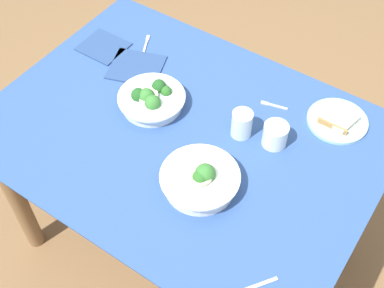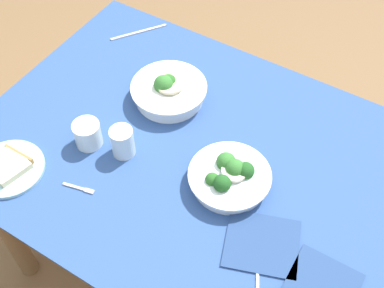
{
  "view_description": "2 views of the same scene",
  "coord_description": "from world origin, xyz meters",
  "px_view_note": "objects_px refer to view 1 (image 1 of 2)",
  "views": [
    {
      "loc": [
        0.66,
        -0.91,
        2.07
      ],
      "look_at": [
        0.06,
        -0.03,
        0.76
      ],
      "focal_mm": 47.98,
      "sensor_mm": 36.0,
      "label": 1
    },
    {
      "loc": [
        -0.48,
        0.77,
        1.94
      ],
      "look_at": [
        0.0,
        -0.02,
        0.76
      ],
      "focal_mm": 46.46,
      "sensor_mm": 36.0,
      "label": 2
    }
  ],
  "objects_px": {
    "bread_side_plate": "(337,120)",
    "napkin_folded_lower": "(136,67)",
    "water_glass_side": "(242,124)",
    "napkin_folded_upper": "(103,47)",
    "water_glass_center": "(275,135)",
    "broccoli_bowl_near": "(200,180)",
    "fork_by_near_bowl": "(146,43)",
    "fork_by_far_bowl": "(273,105)",
    "broccoli_bowl_far": "(151,99)"
  },
  "relations": [
    {
      "from": "broccoli_bowl_far",
      "to": "water_glass_side",
      "type": "bearing_deg",
      "value": 11.47
    },
    {
      "from": "fork_by_far_bowl",
      "to": "napkin_folded_upper",
      "type": "relative_size",
      "value": 0.57
    },
    {
      "from": "broccoli_bowl_near",
      "to": "fork_by_far_bowl",
      "type": "height_order",
      "value": "broccoli_bowl_near"
    },
    {
      "from": "napkin_folded_upper",
      "to": "broccoli_bowl_far",
      "type": "bearing_deg",
      "value": -22.64
    },
    {
      "from": "water_glass_side",
      "to": "napkin_folded_lower",
      "type": "relative_size",
      "value": 0.5
    },
    {
      "from": "broccoli_bowl_near",
      "to": "fork_by_far_bowl",
      "type": "distance_m",
      "value": 0.43
    },
    {
      "from": "water_glass_side",
      "to": "napkin_folded_lower",
      "type": "xyz_separation_m",
      "value": [
        -0.49,
        0.06,
        -0.05
      ]
    },
    {
      "from": "broccoli_bowl_near",
      "to": "water_glass_center",
      "type": "bearing_deg",
      "value": 69.55
    },
    {
      "from": "water_glass_center",
      "to": "fork_by_near_bowl",
      "type": "bearing_deg",
      "value": 165.99
    },
    {
      "from": "bread_side_plate",
      "to": "water_glass_center",
      "type": "bearing_deg",
      "value": -123.88
    },
    {
      "from": "broccoli_bowl_near",
      "to": "fork_by_far_bowl",
      "type": "xyz_separation_m",
      "value": [
        0.02,
        0.43,
        -0.03
      ]
    },
    {
      "from": "water_glass_center",
      "to": "napkin_folded_upper",
      "type": "bearing_deg",
      "value": 176.14
    },
    {
      "from": "fork_by_far_bowl",
      "to": "fork_by_near_bowl",
      "type": "relative_size",
      "value": 0.97
    },
    {
      "from": "fork_by_near_bowl",
      "to": "broccoli_bowl_far",
      "type": "bearing_deg",
      "value": -165.77
    },
    {
      "from": "water_glass_side",
      "to": "napkin_folded_upper",
      "type": "distance_m",
      "value": 0.68
    },
    {
      "from": "water_glass_side",
      "to": "fork_by_near_bowl",
      "type": "distance_m",
      "value": 0.58
    },
    {
      "from": "water_glass_center",
      "to": "water_glass_side",
      "type": "xyz_separation_m",
      "value": [
        -0.11,
        -0.03,
        0.01
      ]
    },
    {
      "from": "fork_by_near_bowl",
      "to": "fork_by_far_bowl",
      "type": "bearing_deg",
      "value": -118.18
    },
    {
      "from": "water_glass_center",
      "to": "napkin_folded_lower",
      "type": "relative_size",
      "value": 0.43
    },
    {
      "from": "fork_by_far_bowl",
      "to": "napkin_folded_lower",
      "type": "xyz_separation_m",
      "value": [
        -0.52,
        -0.12,
        0.0
      ]
    },
    {
      "from": "bread_side_plate",
      "to": "water_glass_side",
      "type": "bearing_deg",
      "value": -137.32
    },
    {
      "from": "broccoli_bowl_far",
      "to": "napkin_folded_lower",
      "type": "relative_size",
      "value": 1.23
    },
    {
      "from": "water_glass_side",
      "to": "fork_by_far_bowl",
      "type": "relative_size",
      "value": 1.01
    },
    {
      "from": "fork_by_near_bowl",
      "to": "bread_side_plate",
      "type": "bearing_deg",
      "value": -113.76
    },
    {
      "from": "broccoli_bowl_near",
      "to": "bread_side_plate",
      "type": "relative_size",
      "value": 1.19
    },
    {
      "from": "water_glass_center",
      "to": "fork_by_near_bowl",
      "type": "relative_size",
      "value": 0.83
    },
    {
      "from": "napkin_folded_lower",
      "to": "fork_by_near_bowl",
      "type": "bearing_deg",
      "value": 112.03
    },
    {
      "from": "broccoli_bowl_near",
      "to": "water_glass_side",
      "type": "xyz_separation_m",
      "value": [
        -0.01,
        0.26,
        0.01
      ]
    },
    {
      "from": "broccoli_bowl_near",
      "to": "fork_by_near_bowl",
      "type": "distance_m",
      "value": 0.71
    },
    {
      "from": "water_glass_side",
      "to": "broccoli_bowl_far",
      "type": "bearing_deg",
      "value": -168.53
    },
    {
      "from": "bread_side_plate",
      "to": "napkin_folded_lower",
      "type": "height_order",
      "value": "bread_side_plate"
    },
    {
      "from": "water_glass_side",
      "to": "napkin_folded_upper",
      "type": "xyz_separation_m",
      "value": [
        -0.67,
        0.08,
        -0.05
      ]
    },
    {
      "from": "fork_by_far_bowl",
      "to": "napkin_folded_upper",
      "type": "xyz_separation_m",
      "value": [
        -0.7,
        -0.09,
        0.0
      ]
    },
    {
      "from": "bread_side_plate",
      "to": "napkin_folded_lower",
      "type": "relative_size",
      "value": 1.07
    },
    {
      "from": "bread_side_plate",
      "to": "fork_by_far_bowl",
      "type": "xyz_separation_m",
      "value": [
        -0.22,
        -0.05,
        -0.01
      ]
    },
    {
      "from": "broccoli_bowl_far",
      "to": "water_glass_side",
      "type": "xyz_separation_m",
      "value": [
        0.32,
        0.07,
        0.02
      ]
    },
    {
      "from": "water_glass_center",
      "to": "water_glass_side",
      "type": "bearing_deg",
      "value": -166.94
    },
    {
      "from": "water_glass_center",
      "to": "napkin_folded_lower",
      "type": "xyz_separation_m",
      "value": [
        -0.6,
        0.03,
        -0.04
      ]
    },
    {
      "from": "water_glass_center",
      "to": "broccoli_bowl_near",
      "type": "bearing_deg",
      "value": -110.45
    },
    {
      "from": "broccoli_bowl_near",
      "to": "fork_by_near_bowl",
      "type": "height_order",
      "value": "broccoli_bowl_near"
    },
    {
      "from": "broccoli_bowl_far",
      "to": "bread_side_plate",
      "type": "relative_size",
      "value": 1.14
    },
    {
      "from": "fork_by_near_bowl",
      "to": "napkin_folded_upper",
      "type": "bearing_deg",
      "value": 104.85
    },
    {
      "from": "broccoli_bowl_near",
      "to": "bread_side_plate",
      "type": "height_order",
      "value": "broccoli_bowl_near"
    },
    {
      "from": "water_glass_center",
      "to": "napkin_folded_lower",
      "type": "distance_m",
      "value": 0.61
    },
    {
      "from": "broccoli_bowl_far",
      "to": "bread_side_plate",
      "type": "height_order",
      "value": "broccoli_bowl_far"
    },
    {
      "from": "broccoli_bowl_far",
      "to": "napkin_folded_lower",
      "type": "bearing_deg",
      "value": 143.5
    },
    {
      "from": "water_glass_side",
      "to": "fork_by_far_bowl",
      "type": "distance_m",
      "value": 0.18
    },
    {
      "from": "broccoli_bowl_near",
      "to": "napkin_folded_lower",
      "type": "relative_size",
      "value": 1.28
    },
    {
      "from": "water_glass_center",
      "to": "water_glass_side",
      "type": "distance_m",
      "value": 0.11
    },
    {
      "from": "bread_side_plate",
      "to": "broccoli_bowl_far",
      "type": "bearing_deg",
      "value": -152.79
    }
  ]
}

